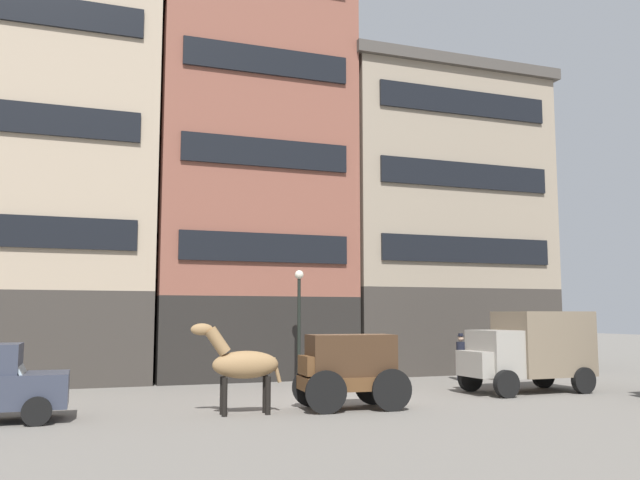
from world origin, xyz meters
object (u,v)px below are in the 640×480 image
draft_horse (242,364)px  pedestrian_officer (461,355)px  cargo_wagon (349,366)px  streetlamp_curbside (299,310)px  delivery_truck_near (529,348)px

draft_horse → pedestrian_officer: (10.03, 5.85, -0.29)m
cargo_wagon → draft_horse: draft_horse is taller
pedestrian_officer → streetlamp_curbside: 6.71m
draft_horse → pedestrian_officer: draft_horse is taller
pedestrian_officer → draft_horse: bearing=-149.8°
draft_horse → delivery_truck_near: delivery_truck_near is taller
draft_horse → streetlamp_curbside: size_ratio=0.57×
draft_horse → delivery_truck_near: size_ratio=0.53×
cargo_wagon → streetlamp_curbside: bearing=84.5°
delivery_truck_near → pedestrian_officer: bearing=89.8°
delivery_truck_near → streetlamp_curbside: size_ratio=1.07×
cargo_wagon → pedestrian_officer: bearing=39.6°
cargo_wagon → pedestrian_officer: size_ratio=1.67×
cargo_wagon → streetlamp_curbside: streetlamp_curbside is taller
cargo_wagon → pedestrian_officer: 9.18m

